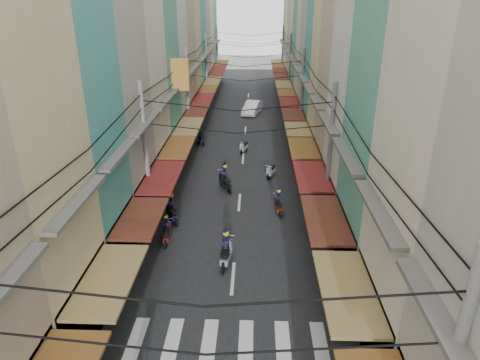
% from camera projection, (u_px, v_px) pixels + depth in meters
% --- Properties ---
extents(ground, '(160.00, 160.00, 0.00)m').
position_uv_depth(ground, '(235.00, 255.00, 21.72)').
color(ground, slate).
rests_on(ground, ground).
extents(road, '(10.00, 80.00, 0.02)m').
position_uv_depth(road, '(245.00, 136.00, 40.07)').
color(road, black).
rests_on(road, ground).
extents(sidewalk_left, '(3.00, 80.00, 0.06)m').
position_uv_depth(sidewalk_left, '(176.00, 135.00, 40.28)').
color(sidewalk_left, gray).
rests_on(sidewalk_left, ground).
extents(sidewalk_right, '(3.00, 80.00, 0.06)m').
position_uv_depth(sidewalk_right, '(314.00, 137.00, 39.85)').
color(sidewalk_right, gray).
rests_on(sidewalk_right, ground).
extents(crosswalk, '(7.55, 2.40, 0.01)m').
position_uv_depth(crosswalk, '(227.00, 342.00, 16.20)').
color(crosswalk, silver).
rests_on(crosswalk, ground).
extents(building_row_left, '(7.80, 67.67, 23.70)m').
position_uv_depth(building_row_left, '(143.00, 28.00, 33.32)').
color(building_row_left, beige).
rests_on(building_row_left, ground).
extents(building_row_right, '(7.80, 68.98, 22.59)m').
position_uv_depth(building_row_right, '(347.00, 34.00, 32.83)').
color(building_row_right, teal).
rests_on(building_row_right, ground).
extents(utility_poles, '(10.20, 66.13, 8.20)m').
position_uv_depth(utility_poles, '(244.00, 74.00, 32.89)').
color(utility_poles, gray).
rests_on(utility_poles, ground).
extents(white_car, '(5.30, 3.06, 1.76)m').
position_uv_depth(white_car, '(252.00, 114.00, 47.76)').
color(white_car, silver).
rests_on(white_car, ground).
extents(bicycle, '(1.60, 0.91, 1.03)m').
position_uv_depth(bicycle, '(369.00, 228.00, 24.22)').
color(bicycle, black).
rests_on(bicycle, ground).
extents(moving_scooters, '(6.71, 20.38, 1.95)m').
position_uv_depth(moving_scooters, '(219.00, 197.00, 26.64)').
color(moving_scooters, black).
rests_on(moving_scooters, ground).
extents(parked_scooters, '(12.65, 12.23, 1.01)m').
position_uv_depth(parked_scooters, '(343.00, 304.00, 17.53)').
color(parked_scooters, black).
rests_on(parked_scooters, ground).
extents(pedestrians, '(14.28, 19.11, 2.19)m').
position_uv_depth(pedestrians, '(160.00, 213.00, 23.65)').
color(pedestrians, black).
rests_on(pedestrians, ground).
extents(market_umbrella, '(2.06, 2.06, 2.17)m').
position_uv_depth(market_umbrella, '(392.00, 309.00, 15.10)').
color(market_umbrella, '#B2B2B7').
rests_on(market_umbrella, ground).
extents(traffic_sign, '(0.10, 0.59, 2.71)m').
position_uv_depth(traffic_sign, '(335.00, 228.00, 20.28)').
color(traffic_sign, gray).
rests_on(traffic_sign, ground).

